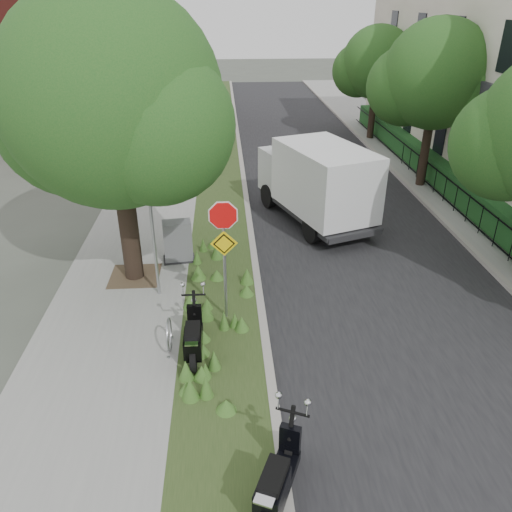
{
  "coord_description": "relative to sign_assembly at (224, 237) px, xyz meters",
  "views": [
    {
      "loc": [
        -1.34,
        -9.86,
        7.26
      ],
      "look_at": [
        -0.59,
        1.55,
        1.3
      ],
      "focal_mm": 35.0,
      "sensor_mm": 36.0,
      "label": 1
    }
  ],
  "objects": [
    {
      "name": "street_tree_main",
      "position": [
        -2.68,
        2.28,
        2.48
      ],
      "size": [
        6.21,
        5.54,
        7.66
      ],
      "color": "black",
      "rests_on": "ground"
    },
    {
      "name": "road",
      "position": [
        4.4,
        9.42,
        -2.32
      ],
      "size": [
        7.0,
        60.0,
        0.01
      ],
      "primitive_type": "cube",
      "color": "black",
      "rests_on": "ground"
    },
    {
      "name": "fence_far",
      "position": [
        8.6,
        9.42,
        -1.66
      ],
      "size": [
        0.04,
        24.0,
        1.0
      ],
      "color": "black",
      "rests_on": "ground"
    },
    {
      "name": "kerb_far",
      "position": [
        7.9,
        9.42,
        -2.26
      ],
      "size": [
        0.2,
        60.0,
        0.13
      ],
      "primitive_type": "cube",
      "color": "#9E9991",
      "rests_on": "ground"
    },
    {
      "name": "kerb_near",
      "position": [
        0.9,
        9.42,
        -2.26
      ],
      "size": [
        0.2,
        60.0,
        0.13
      ],
      "primitive_type": "cube",
      "color": "#9E9991",
      "rests_on": "ground"
    },
    {
      "name": "sign_assembly",
      "position": [
        0.0,
        0.0,
        0.0
      ],
      "size": [
        0.94,
        0.08,
        3.22
      ],
      "color": "#A5A8AD",
      "rests_on": "ground"
    },
    {
      "name": "box_truck",
      "position": [
        3.27,
        6.04,
        -0.74
      ],
      "size": [
        3.76,
        5.77,
        2.44
      ],
      "color": "#262628",
      "rests_on": "ground"
    },
    {
      "name": "far_tree_c",
      "position": [
        8.34,
        17.46,
        1.63
      ],
      "size": [
        4.37,
        3.89,
        5.93
      ],
      "color": "black",
      "rests_on": "ground"
    },
    {
      "name": "far_tree_b",
      "position": [
        8.34,
        9.46,
        2.04
      ],
      "size": [
        4.83,
        4.31,
        6.56
      ],
      "color": "black",
      "rests_on": "ground"
    },
    {
      "name": "hedge_far",
      "position": [
        9.3,
        9.42,
        -1.66
      ],
      "size": [
        1.0,
        24.0,
        1.1
      ],
      "primitive_type": "cube",
      "color": "#1A491D",
      "rests_on": "footpath_far"
    },
    {
      "name": "sidewalk_near",
      "position": [
        -2.85,
        9.42,
        -2.27
      ],
      "size": [
        3.5,
        60.0,
        0.12
      ],
      "primitive_type": "cube",
      "color": "gray",
      "rests_on": "ground"
    },
    {
      "name": "utility_cabinet",
      "position": [
        -1.4,
        3.16,
        -1.61
      ],
      "size": [
        1.01,
        0.74,
        1.25
      ],
      "color": "#262628",
      "rests_on": "ground"
    },
    {
      "name": "brick_building",
      "position": [
        -8.1,
        21.42,
        1.88
      ],
      "size": [
        9.4,
        10.4,
        8.3
      ],
      "color": "maroon",
      "rests_on": "ground"
    },
    {
      "name": "footpath_far",
      "position": [
        9.6,
        9.42,
        -2.27
      ],
      "size": [
        3.2,
        60.0,
        0.12
      ],
      "primitive_type": "cube",
      "color": "gray",
      "rests_on": "ground"
    },
    {
      "name": "scooter_far",
      "position": [
        0.72,
        -5.28,
        -1.76
      ],
      "size": [
        0.93,
        1.82,
        0.92
      ],
      "color": "black",
      "rests_on": "ground"
    },
    {
      "name": "scooter_near",
      "position": [
        -0.72,
        -1.54,
        -1.78
      ],
      "size": [
        0.38,
        1.85,
        0.88
      ],
      "color": "black",
      "rests_on": "ground"
    },
    {
      "name": "bare_post",
      "position": [
        -1.8,
        1.22,
        -0.21
      ],
      "size": [
        0.08,
        0.08,
        4.0
      ],
      "color": "#A5A8AD",
      "rests_on": "ground"
    },
    {
      "name": "verge",
      "position": [
        -0.1,
        9.42,
        -2.27
      ],
      "size": [
        2.0,
        60.0,
        0.12
      ],
      "primitive_type": "cube",
      "color": "#2D421C",
      "rests_on": "ground"
    },
    {
      "name": "ground",
      "position": [
        1.4,
        -0.58,
        -2.33
      ],
      "size": [
        120.0,
        120.0,
        0.0
      ],
      "primitive_type": "plane",
      "color": "#4C5147",
      "rests_on": "ground"
    },
    {
      "name": "bike_hoop",
      "position": [
        -1.3,
        -1.18,
        -1.83
      ],
      "size": [
        0.06,
        0.78,
        0.77
      ],
      "color": "#A5A8AD",
      "rests_on": "ground"
    }
  ]
}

